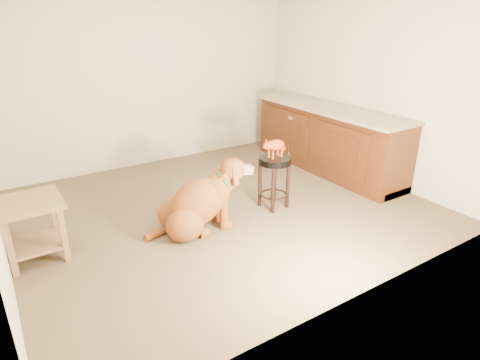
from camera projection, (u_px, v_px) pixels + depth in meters
floor at (223, 207)px, 4.78m from camera, size 4.50×4.00×0.01m
room_shell at (220, 62)px, 4.14m from camera, size 4.54×4.04×2.62m
cabinet_run at (327, 141)px, 5.82m from camera, size 0.70×2.56×0.94m
padded_stool at (274, 172)px, 4.64m from camera, size 0.38×0.38×0.62m
wood_stool at (305, 139)px, 6.07m from camera, size 0.50×0.50×0.75m
side_table at (32, 221)px, 3.65m from camera, size 0.57×0.57×0.58m
golden_retriever at (198, 204)px, 4.18m from camera, size 1.24×0.65×0.79m
tabby_kitten at (274, 146)px, 4.52m from camera, size 0.41×0.18×0.26m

